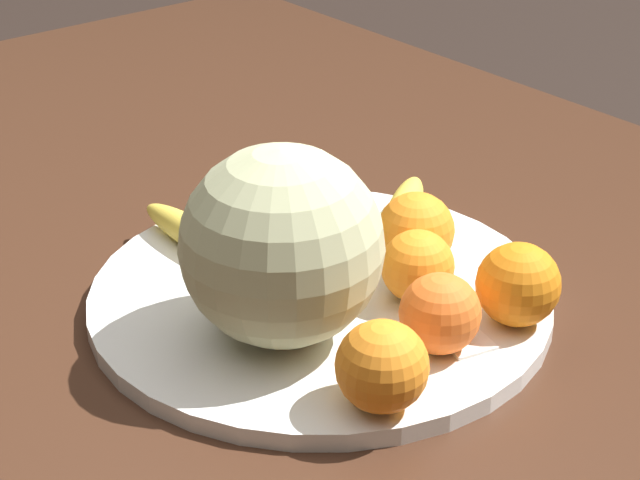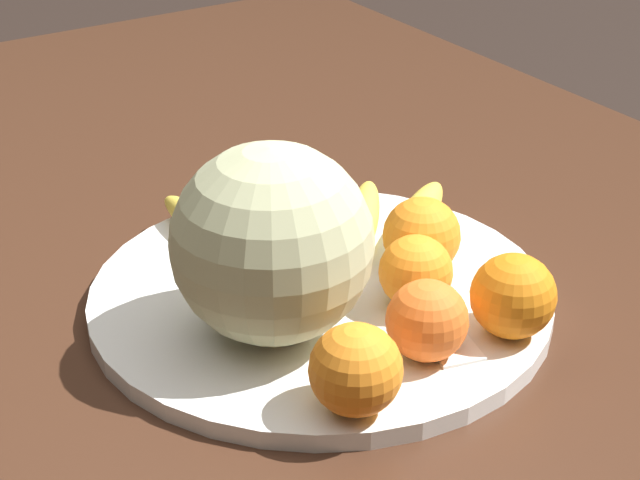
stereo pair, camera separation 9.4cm
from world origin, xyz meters
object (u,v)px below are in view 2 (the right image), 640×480
at_px(orange_back_right, 422,236).
at_px(orange_front_right, 416,272).
at_px(kitchen_table, 276,338).
at_px(banana_bunch, 314,223).
at_px(orange_mid_center, 427,321).
at_px(produce_tag, 441,333).
at_px(fruit_bowl, 320,296).
at_px(melon, 272,243).
at_px(orange_back_left, 356,370).
at_px(orange_front_left, 513,296).

bearing_deg(orange_back_right, orange_front_right, 137.64).
relative_size(kitchen_table, banana_bunch, 6.06).
bearing_deg(orange_mid_center, banana_bunch, -8.48).
bearing_deg(produce_tag, banana_bunch, 13.17).
xyz_separation_m(fruit_bowl, produce_tag, (-0.12, -0.04, 0.01)).
xyz_separation_m(melon, orange_back_left, (-0.13, 0.00, -0.05)).
relative_size(orange_front_left, orange_back_left, 1.01).
bearing_deg(banana_bunch, orange_mid_center, -163.13).
xyz_separation_m(melon, produce_tag, (-0.08, -0.11, -0.08)).
bearing_deg(orange_mid_center, orange_back_right, -35.86).
bearing_deg(orange_back_right, kitchen_table, 49.24).
bearing_deg(banana_bunch, fruit_bowl, 176.12).
distance_m(melon, orange_front_left, 0.20).
distance_m(orange_front_left, orange_back_right, 0.13).
bearing_deg(orange_back_right, banana_bunch, 24.66).
relative_size(kitchen_table, orange_back_right, 23.33).
xyz_separation_m(banana_bunch, orange_front_right, (-0.15, -0.01, 0.02)).
bearing_deg(kitchen_table, orange_front_left, -154.40).
height_order(kitchen_table, orange_back_left, orange_back_left).
relative_size(orange_mid_center, orange_back_right, 0.94).
relative_size(orange_front_left, orange_back_right, 1.00).
relative_size(kitchen_table, produce_tag, 16.71).
xyz_separation_m(fruit_bowl, orange_mid_center, (-0.13, -0.01, 0.04)).
xyz_separation_m(orange_mid_center, orange_back_right, (0.11, -0.08, 0.00)).
height_order(kitchen_table, banana_bunch, banana_bunch).
height_order(fruit_bowl, orange_front_left, orange_front_left).
bearing_deg(banana_bunch, produce_tag, -155.52).
xyz_separation_m(kitchen_table, fruit_bowl, (-0.07, -0.01, 0.08)).
distance_m(fruit_bowl, melon, 0.12).
relative_size(orange_front_right, orange_back_left, 0.91).
bearing_deg(produce_tag, orange_front_right, 1.69).
relative_size(melon, orange_front_left, 2.32).
relative_size(orange_back_left, produce_tag, 0.71).
relative_size(fruit_bowl, orange_front_right, 6.39).
distance_m(orange_mid_center, orange_back_left, 0.09).
height_order(orange_front_right, orange_back_right, orange_back_right).
relative_size(melon, orange_back_right, 2.33).
height_order(banana_bunch, orange_back_left, orange_back_left).
height_order(orange_front_left, orange_front_right, orange_front_left).
relative_size(orange_front_left, produce_tag, 0.72).
bearing_deg(orange_mid_center, kitchen_table, 6.35).
xyz_separation_m(kitchen_table, orange_back_right, (-0.09, -0.10, 0.12)).
bearing_deg(melon, fruit_bowl, -62.44).
distance_m(kitchen_table, fruit_bowl, 0.11).
xyz_separation_m(orange_front_left, orange_front_right, (0.08, 0.04, -0.00)).
relative_size(orange_back_left, orange_back_right, 0.99).
height_order(banana_bunch, orange_back_right, orange_back_right).
relative_size(fruit_bowl, orange_front_left, 5.76).
height_order(orange_front_right, orange_mid_center, orange_mid_center).
distance_m(melon, orange_back_right, 0.17).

